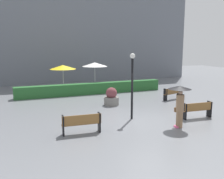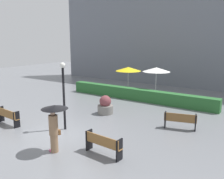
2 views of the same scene
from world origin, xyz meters
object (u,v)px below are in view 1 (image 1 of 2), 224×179
Objects in this scene: bench_far_right at (173,92)px; bench_near_right at (198,109)px; pedestrian_with_umbrella at (180,99)px; planter_pot at (111,98)px; lamp_post at (132,79)px; patio_umbrella_yellow at (63,67)px; patio_umbrella_white at (95,64)px; bench_near_left at (82,122)px.

bench_near_right reaches higher than bench_far_right.
bench_near_right is at bearing 24.55° from pedestrian_with_umbrella.
planter_pot is 0.34× the size of lamp_post.
pedestrian_with_umbrella is 0.88× the size of patio_umbrella_yellow.
pedestrian_with_umbrella is 2.72m from lamp_post.
patio_umbrella_yellow is at bearing 105.80° from pedestrian_with_umbrella.
lamp_post reaches higher than bench_far_right.
patio_umbrella_yellow reaches higher than planter_pot.
bench_near_left is at bearing -110.99° from patio_umbrella_white.
pedestrian_with_umbrella is (-3.53, -5.49, 0.87)m from bench_far_right.
patio_umbrella_white is at bearing 102.73° from bench_near_right.
bench_near_right is at bearing -20.11° from lamp_post.
pedestrian_with_umbrella is at bearing -53.91° from lamp_post.
bench_near_right is at bearing 0.33° from bench_near_left.
pedestrian_with_umbrella is 0.82× the size of patio_umbrella_white.
patio_umbrella_white is (-4.08, 6.06, 1.77)m from bench_far_right.
patio_umbrella_white is (0.98, 9.45, 0.09)m from lamp_post.
patio_umbrella_white is at bearing 123.95° from bench_far_right.
bench_near_right is 3.98m from lamp_post.
patio_umbrella_yellow reaches higher than pedestrian_with_umbrella.
planter_pot is at bearing 124.56° from bench_near_right.
bench_far_right is at bearing 57.27° from pedestrian_with_umbrella.
bench_far_right is 7.51m from patio_umbrella_white.
patio_umbrella_white is at bearing 92.73° from pedestrian_with_umbrella.
bench_far_right is at bearing 33.89° from lamp_post.
bench_near_left reaches higher than bench_near_right.
patio_umbrella_yellow is at bearing 100.58° from lamp_post.
planter_pot is at bearing 87.08° from lamp_post.
bench_far_right is 0.68× the size of patio_umbrella_white.
patio_umbrella_yellow is 2.81m from patio_umbrella_white.
bench_far_right is 0.96× the size of bench_near_right.
bench_far_right is 4.92m from bench_near_right.
planter_pot is (3.31, 4.71, -0.02)m from bench_near_left.
pedestrian_with_umbrella is 1.70× the size of planter_pot.
patio_umbrella_white is at bearing 82.42° from planter_pot.
bench_near_right is 0.76× the size of patio_umbrella_yellow.
lamp_post is at bearing 159.89° from bench_near_right.
bench_far_right is 9.47m from patio_umbrella_yellow.
pedestrian_with_umbrella is at bearing -87.27° from patio_umbrella_white.
bench_near_left is at bearing -150.30° from bench_far_right.
bench_near_right is 2.23m from pedestrian_with_umbrella.
lamp_post is at bearing 126.09° from pedestrian_with_umbrella.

